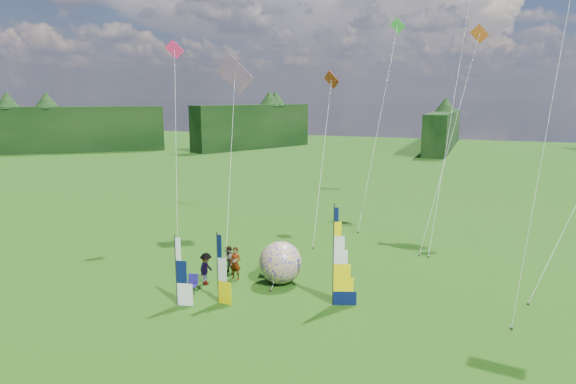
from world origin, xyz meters
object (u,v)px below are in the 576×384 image
(bol_inflatable, at_px, (280,263))
(spectator_b, at_px, (229,260))
(spectator_a, at_px, (236,263))
(kite_whale, at_px, (453,95))
(side_banner_left, at_px, (218,269))
(spectator_d, at_px, (269,260))
(side_banner_far, at_px, (176,272))
(camp_chair, at_px, (192,284))
(spectator_c, at_px, (206,269))
(feather_banner_main, at_px, (333,257))

(bol_inflatable, distance_m, spectator_b, 3.36)
(spectator_a, relative_size, kite_whale, 0.09)
(side_banner_left, distance_m, spectator_d, 4.98)
(side_banner_left, bearing_deg, side_banner_far, -143.67)
(side_banner_left, height_order, kite_whale, kite_whale)
(side_banner_left, bearing_deg, camp_chair, 168.79)
(spectator_c, relative_size, kite_whale, 0.09)
(side_banner_far, xyz_separation_m, spectator_d, (2.45, 5.86, -0.91))
(bol_inflatable, height_order, spectator_d, bol_inflatable)
(spectator_c, relative_size, camp_chair, 1.79)
(side_banner_far, xyz_separation_m, spectator_a, (1.02, 4.40, -0.81))
(camp_chair, bearing_deg, spectator_a, 56.65)
(spectator_d, xyz_separation_m, camp_chair, (-2.61, -4.25, -0.34))
(camp_chair, height_order, kite_whale, kite_whale)
(spectator_b, bearing_deg, spectator_d, 37.67)
(bol_inflatable, xyz_separation_m, spectator_c, (-3.73, -1.69, -0.28))
(bol_inflatable, bearing_deg, feather_banner_main, -28.21)
(spectator_b, bearing_deg, bol_inflatable, 11.03)
(spectator_b, height_order, camp_chair, spectator_b)
(bol_inflatable, distance_m, camp_chair, 4.95)
(feather_banner_main, relative_size, spectator_c, 2.77)
(side_banner_far, xyz_separation_m, spectator_b, (0.31, 5.01, -0.92))
(spectator_b, bearing_deg, spectator_a, -24.80)
(spectator_c, distance_m, kite_whale, 21.40)
(spectator_c, height_order, camp_chair, spectator_c)
(camp_chair, bearing_deg, spectator_b, 71.78)
(bol_inflatable, bearing_deg, spectator_d, 136.11)
(bol_inflatable, bearing_deg, camp_chair, -140.68)
(bol_inflatable, xyz_separation_m, spectator_a, (-2.61, -0.33, -0.25))
(feather_banner_main, xyz_separation_m, side_banner_left, (-5.45, -1.79, -0.71))
(spectator_a, xyz_separation_m, kite_whale, (10.40, 14.02, 9.38))
(spectator_c, bearing_deg, side_banner_far, 178.57)
(feather_banner_main, bearing_deg, camp_chair, 169.09)
(feather_banner_main, relative_size, spectator_d, 2.97)
(feather_banner_main, height_order, side_banner_left, feather_banner_main)
(side_banner_far, relative_size, bol_inflatable, 1.48)
(side_banner_left, bearing_deg, spectator_c, 138.72)
(feather_banner_main, xyz_separation_m, bol_inflatable, (-3.57, 1.92, -1.31))
(camp_chair, bearing_deg, side_banner_left, -27.69)
(spectator_b, bearing_deg, camp_chair, -81.95)
(spectator_c, bearing_deg, spectator_d, -45.43)
(side_banner_left, xyz_separation_m, spectator_b, (-1.45, 3.99, -0.95))
(spectator_c, bearing_deg, spectator_a, -42.86)
(side_banner_left, bearing_deg, spectator_b, 116.08)
(side_banner_left, relative_size, spectator_b, 2.15)
(spectator_b, bearing_deg, side_banner_far, -77.59)
(bol_inflatable, bearing_deg, spectator_b, 175.12)
(spectator_a, bearing_deg, side_banner_far, -100.01)
(side_banner_left, relative_size, spectator_c, 1.98)
(feather_banner_main, distance_m, camp_chair, 7.72)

